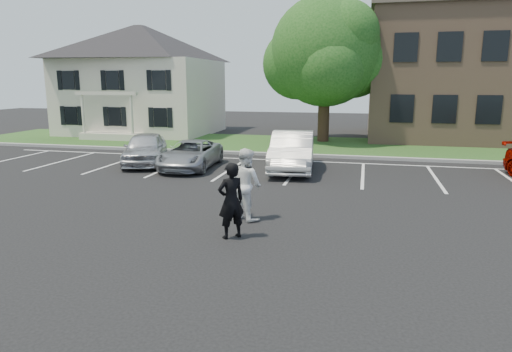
{
  "coord_description": "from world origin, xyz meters",
  "views": [
    {
      "loc": [
        2.81,
        -10.69,
        3.76
      ],
      "look_at": [
        0.0,
        1.0,
        1.25
      ],
      "focal_mm": 32.0,
      "sensor_mm": 36.0,
      "label": 1
    }
  ],
  "objects_px": {
    "car_silver_west": "(145,148)",
    "car_silver_minivan": "(191,155)",
    "house": "(142,80)",
    "man_black_suit": "(231,201)",
    "tree": "(327,54)",
    "man_white_shirt": "(246,184)",
    "car_white_sedan": "(292,151)"
  },
  "relations": [
    {
      "from": "man_white_shirt",
      "to": "car_silver_minivan",
      "type": "xyz_separation_m",
      "value": [
        -4.28,
        6.7,
        -0.39
      ]
    },
    {
      "from": "man_black_suit",
      "to": "car_silver_minivan",
      "type": "xyz_separation_m",
      "value": [
        -4.32,
        8.31,
        -0.33
      ]
    },
    {
      "from": "man_black_suit",
      "to": "car_silver_west",
      "type": "xyz_separation_m",
      "value": [
        -6.71,
        8.75,
        -0.21
      ]
    },
    {
      "from": "man_white_shirt",
      "to": "car_white_sedan",
      "type": "height_order",
      "value": "man_white_shirt"
    },
    {
      "from": "tree",
      "to": "man_white_shirt",
      "type": "xyz_separation_m",
      "value": [
        -0.66,
        -16.82,
        -4.36
      ]
    },
    {
      "from": "man_white_shirt",
      "to": "car_white_sedan",
      "type": "distance_m",
      "value": 7.28
    },
    {
      "from": "car_silver_minivan",
      "to": "car_white_sedan",
      "type": "height_order",
      "value": "car_white_sedan"
    },
    {
      "from": "man_black_suit",
      "to": "car_silver_west",
      "type": "height_order",
      "value": "man_black_suit"
    },
    {
      "from": "house",
      "to": "man_white_shirt",
      "type": "height_order",
      "value": "house"
    },
    {
      "from": "car_silver_minivan",
      "to": "man_white_shirt",
      "type": "bearing_deg",
      "value": -60.53
    },
    {
      "from": "man_white_shirt",
      "to": "car_silver_minivan",
      "type": "height_order",
      "value": "man_white_shirt"
    },
    {
      "from": "man_white_shirt",
      "to": "car_white_sedan",
      "type": "bearing_deg",
      "value": -54.47
    },
    {
      "from": "man_black_suit",
      "to": "car_silver_minivan",
      "type": "distance_m",
      "value": 9.37
    },
    {
      "from": "car_silver_minivan",
      "to": "car_white_sedan",
      "type": "xyz_separation_m",
      "value": [
        4.4,
        0.57,
        0.21
      ]
    },
    {
      "from": "car_white_sedan",
      "to": "man_white_shirt",
      "type": "bearing_deg",
      "value": -96.71
    },
    {
      "from": "car_silver_west",
      "to": "man_black_suit",
      "type": "bearing_deg",
      "value": -71.05
    },
    {
      "from": "house",
      "to": "car_silver_west",
      "type": "xyz_separation_m",
      "value": [
        6.04,
        -11.73,
        -3.1
      ]
    },
    {
      "from": "car_silver_west",
      "to": "car_silver_minivan",
      "type": "bearing_deg",
      "value": -28.86
    },
    {
      "from": "house",
      "to": "man_white_shirt",
      "type": "bearing_deg",
      "value": -56.07
    },
    {
      "from": "car_silver_minivan",
      "to": "house",
      "type": "bearing_deg",
      "value": 121.62
    },
    {
      "from": "car_silver_minivan",
      "to": "car_silver_west",
      "type": "bearing_deg",
      "value": 166.6
    },
    {
      "from": "house",
      "to": "man_black_suit",
      "type": "relative_size",
      "value": 5.51
    },
    {
      "from": "tree",
      "to": "man_black_suit",
      "type": "bearing_deg",
      "value": -91.9
    },
    {
      "from": "house",
      "to": "man_black_suit",
      "type": "height_order",
      "value": "house"
    },
    {
      "from": "house",
      "to": "man_white_shirt",
      "type": "relative_size",
      "value": 5.2
    },
    {
      "from": "man_white_shirt",
      "to": "car_silver_minivan",
      "type": "distance_m",
      "value": 7.96
    },
    {
      "from": "man_black_suit",
      "to": "car_silver_minivan",
      "type": "height_order",
      "value": "man_black_suit"
    },
    {
      "from": "house",
      "to": "tree",
      "type": "bearing_deg",
      "value": -8.74
    },
    {
      "from": "house",
      "to": "car_white_sedan",
      "type": "height_order",
      "value": "house"
    },
    {
      "from": "car_white_sedan",
      "to": "house",
      "type": "bearing_deg",
      "value": 132.11
    },
    {
      "from": "man_black_suit",
      "to": "car_silver_west",
      "type": "relative_size",
      "value": 0.44
    },
    {
      "from": "house",
      "to": "car_white_sedan",
      "type": "xyz_separation_m",
      "value": [
        12.82,
        -11.6,
        -3.01
      ]
    }
  ]
}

